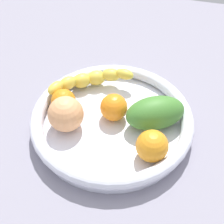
{
  "coord_description": "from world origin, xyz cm",
  "views": [
    {
      "loc": [
        -43.16,
        -11.08,
        54.33
      ],
      "look_at": [
        0.0,
        0.0,
        7.69
      ],
      "focal_mm": 51.88,
      "sensor_mm": 36.0,
      "label": 1
    }
  ],
  "objects_px": {
    "fruit_bowl": "(112,120)",
    "peach_blush": "(66,114)",
    "orange_front": "(113,107)",
    "orange_mid_left": "(152,146)",
    "mango_green": "(155,113)",
    "orange_mid_right": "(63,101)",
    "banana_draped_left": "(90,79)"
  },
  "relations": [
    {
      "from": "banana_draped_left",
      "to": "fruit_bowl",
      "type": "bearing_deg",
      "value": -139.74
    },
    {
      "from": "banana_draped_left",
      "to": "mango_green",
      "type": "relative_size",
      "value": 1.46
    },
    {
      "from": "orange_front",
      "to": "banana_draped_left",
      "type": "bearing_deg",
      "value": 45.1
    },
    {
      "from": "orange_front",
      "to": "orange_mid_left",
      "type": "height_order",
      "value": "orange_mid_left"
    },
    {
      "from": "orange_mid_left",
      "to": "banana_draped_left",
      "type": "bearing_deg",
      "value": 47.48
    },
    {
      "from": "fruit_bowl",
      "to": "mango_green",
      "type": "xyz_separation_m",
      "value": [
        0.02,
        -0.08,
        0.03
      ]
    },
    {
      "from": "fruit_bowl",
      "to": "orange_mid_left",
      "type": "distance_m",
      "value": 0.12
    },
    {
      "from": "banana_draped_left",
      "to": "orange_mid_right",
      "type": "height_order",
      "value": "orange_mid_right"
    },
    {
      "from": "orange_mid_left",
      "to": "mango_green",
      "type": "distance_m",
      "value": 0.08
    },
    {
      "from": "mango_green",
      "to": "peach_blush",
      "type": "distance_m",
      "value": 0.18
    },
    {
      "from": "banana_draped_left",
      "to": "peach_blush",
      "type": "bearing_deg",
      "value": 174.24
    },
    {
      "from": "orange_front",
      "to": "mango_green",
      "type": "xyz_separation_m",
      "value": [
        0.0,
        -0.09,
        0.0
      ]
    },
    {
      "from": "orange_mid_left",
      "to": "peach_blush",
      "type": "xyz_separation_m",
      "value": [
        0.03,
        0.18,
        0.01
      ]
    },
    {
      "from": "fruit_bowl",
      "to": "orange_front",
      "type": "bearing_deg",
      "value": 7.02
    },
    {
      "from": "orange_mid_left",
      "to": "mango_green",
      "type": "xyz_separation_m",
      "value": [
        0.08,
        0.01,
        0.0
      ]
    },
    {
      "from": "orange_front",
      "to": "fruit_bowl",
      "type": "bearing_deg",
      "value": -172.98
    },
    {
      "from": "orange_front",
      "to": "peach_blush",
      "type": "bearing_deg",
      "value": 120.28
    },
    {
      "from": "orange_front",
      "to": "orange_mid_left",
      "type": "distance_m",
      "value": 0.12
    },
    {
      "from": "fruit_bowl",
      "to": "orange_mid_left",
      "type": "relative_size",
      "value": 5.48
    },
    {
      "from": "orange_mid_right",
      "to": "peach_blush",
      "type": "bearing_deg",
      "value": -152.69
    },
    {
      "from": "orange_front",
      "to": "orange_mid_left",
      "type": "relative_size",
      "value": 0.93
    },
    {
      "from": "orange_front",
      "to": "mango_green",
      "type": "height_order",
      "value": "mango_green"
    },
    {
      "from": "orange_front",
      "to": "peach_blush",
      "type": "xyz_separation_m",
      "value": [
        -0.05,
        0.08,
        0.01
      ]
    },
    {
      "from": "fruit_bowl",
      "to": "peach_blush",
      "type": "xyz_separation_m",
      "value": [
        -0.03,
        0.09,
        0.03
      ]
    },
    {
      "from": "orange_mid_right",
      "to": "peach_blush",
      "type": "height_order",
      "value": "peach_blush"
    },
    {
      "from": "banana_draped_left",
      "to": "orange_mid_left",
      "type": "bearing_deg",
      "value": -132.52
    },
    {
      "from": "orange_front",
      "to": "peach_blush",
      "type": "height_order",
      "value": "peach_blush"
    },
    {
      "from": "orange_mid_left",
      "to": "mango_green",
      "type": "bearing_deg",
      "value": 5.32
    },
    {
      "from": "mango_green",
      "to": "peach_blush",
      "type": "xyz_separation_m",
      "value": [
        -0.05,
        0.17,
        0.0
      ]
    },
    {
      "from": "fruit_bowl",
      "to": "peach_blush",
      "type": "relative_size",
      "value": 4.65
    },
    {
      "from": "banana_draped_left",
      "to": "peach_blush",
      "type": "xyz_separation_m",
      "value": [
        -0.12,
        0.01,
        0.01
      ]
    },
    {
      "from": "mango_green",
      "to": "peach_blush",
      "type": "relative_size",
      "value": 1.69
    }
  ]
}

